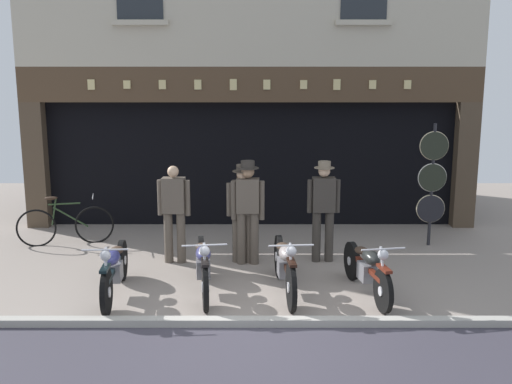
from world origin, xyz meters
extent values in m
cube|color=gray|center=(0.00, 5.00, -0.04)|extent=(21.32, 10.00, 0.08)
cube|color=#AAA59C|center=(0.00, 0.08, 0.01)|extent=(21.32, 0.16, 0.18)
cube|color=black|center=(0.00, 7.30, 1.30)|extent=(8.57, 4.00, 2.60)
cube|color=#4C3D2D|center=(-4.44, 5.18, 1.30)|extent=(0.44, 0.36, 2.60)
cube|color=#4C3D2D|center=(4.44, 5.18, 1.30)|extent=(0.44, 0.36, 2.60)
cube|color=#23282D|center=(0.00, 5.55, 1.43)|extent=(8.20, 0.03, 2.18)
cube|color=#4C3825|center=(0.00, 5.12, 2.95)|extent=(9.32, 0.24, 0.70)
cube|color=#DBC684|center=(-3.17, 4.99, 2.95)|extent=(0.14, 0.03, 0.20)
cube|color=#DBC684|center=(-2.46, 4.99, 2.95)|extent=(0.14, 0.03, 0.16)
cube|color=#DBC684|center=(-1.75, 4.99, 2.95)|extent=(0.14, 0.03, 0.18)
cube|color=#DBC684|center=(-1.05, 4.99, 2.95)|extent=(0.14, 0.03, 0.19)
cube|color=#DBC684|center=(-0.34, 4.99, 2.95)|extent=(0.14, 0.03, 0.22)
cube|color=#DBC684|center=(0.33, 4.99, 2.95)|extent=(0.14, 0.03, 0.19)
cube|color=#DBC684|center=(1.06, 4.99, 2.95)|extent=(0.14, 0.03, 0.18)
cube|color=#DBC684|center=(1.72, 4.99, 2.95)|extent=(0.14, 0.03, 0.21)
cube|color=#DBC684|center=(2.43, 4.99, 2.95)|extent=(0.14, 0.03, 0.17)
cube|color=#DBC684|center=(3.13, 4.99, 2.95)|extent=(0.14, 0.03, 0.17)
cube|color=#C0B6A0|center=(-2.14, 4.95, 4.14)|extent=(1.10, 0.12, 0.10)
cube|color=#C0B6A0|center=(2.20, 4.95, 4.14)|extent=(1.10, 0.12, 0.10)
cylinder|color=black|center=(-1.91, 0.44, 0.32)|extent=(0.11, 0.64, 0.64)
cylinder|color=silver|center=(-1.91, 0.44, 0.32)|extent=(0.11, 0.15, 0.14)
cylinder|color=black|center=(-1.99, 1.84, 0.32)|extent=(0.12, 0.64, 0.64)
cylinder|color=silver|center=(-1.99, 1.84, 0.32)|extent=(0.12, 0.15, 0.14)
cube|color=black|center=(-1.95, 1.14, 0.44)|extent=(0.15, 1.29, 0.07)
cube|color=slate|center=(-1.95, 1.14, 0.37)|extent=(0.22, 0.33, 0.26)
ellipsoid|color=navy|center=(-1.94, 0.97, 0.64)|extent=(0.25, 0.47, 0.20)
ellipsoid|color=#38281E|center=(-1.97, 1.39, 0.62)|extent=(0.22, 0.31, 0.10)
cube|color=black|center=(-1.91, 0.44, 0.66)|extent=(0.12, 0.37, 0.04)
sphere|color=silver|center=(-1.91, 0.50, 0.82)|extent=(0.15, 0.15, 0.15)
cylinder|color=silver|center=(-1.91, 0.50, 0.90)|extent=(0.62, 0.06, 0.02)
cylinder|color=silver|center=(-1.91, 0.48, 0.61)|extent=(0.05, 0.24, 0.62)
cylinder|color=black|center=(-0.59, 0.59, 0.34)|extent=(0.15, 0.68, 0.67)
cylinder|color=silver|center=(-0.59, 0.59, 0.34)|extent=(0.12, 0.16, 0.15)
cylinder|color=black|center=(-0.76, 1.94, 0.34)|extent=(0.16, 0.68, 0.67)
cylinder|color=silver|center=(-0.76, 1.94, 0.34)|extent=(0.13, 0.16, 0.15)
cube|color=black|center=(-0.67, 1.27, 0.46)|extent=(0.23, 1.25, 0.07)
cube|color=slate|center=(-0.67, 1.27, 0.39)|extent=(0.24, 0.34, 0.26)
ellipsoid|color=navy|center=(-0.65, 1.10, 0.66)|extent=(0.28, 0.48, 0.20)
ellipsoid|color=#38281E|center=(-0.70, 1.51, 0.64)|extent=(0.24, 0.32, 0.10)
cube|color=black|center=(-0.59, 0.59, 0.69)|extent=(0.14, 0.37, 0.04)
sphere|color=silver|center=(-0.59, 0.65, 0.84)|extent=(0.15, 0.15, 0.15)
cylinder|color=silver|center=(-0.59, 0.65, 0.92)|extent=(0.62, 0.10, 0.02)
cylinder|color=silver|center=(-0.59, 0.63, 0.63)|extent=(0.07, 0.26, 0.61)
cylinder|color=black|center=(0.60, 0.57, 0.34)|extent=(0.13, 0.68, 0.68)
cylinder|color=silver|center=(0.60, 0.57, 0.34)|extent=(0.11, 0.16, 0.15)
cylinder|color=black|center=(0.48, 1.97, 0.34)|extent=(0.14, 0.68, 0.68)
cylinder|color=silver|center=(0.48, 1.97, 0.34)|extent=(0.12, 0.16, 0.15)
cube|color=black|center=(0.54, 1.27, 0.46)|extent=(0.18, 1.29, 0.07)
cube|color=slate|center=(0.54, 1.27, 0.39)|extent=(0.23, 0.34, 0.26)
ellipsoid|color=gray|center=(0.55, 1.10, 0.66)|extent=(0.26, 0.48, 0.20)
ellipsoid|color=#38281E|center=(0.52, 1.52, 0.64)|extent=(0.22, 0.32, 0.10)
cube|color=black|center=(0.60, 0.57, 0.70)|extent=(0.13, 0.37, 0.04)
sphere|color=silver|center=(0.59, 0.63, 0.84)|extent=(0.15, 0.15, 0.15)
cylinder|color=silver|center=(0.59, 0.63, 0.92)|extent=(0.62, 0.08, 0.02)
cylinder|color=silver|center=(0.59, 0.61, 0.63)|extent=(0.06, 0.28, 0.60)
cylinder|color=black|center=(1.85, 0.52, 0.30)|extent=(0.17, 0.61, 0.61)
cylinder|color=silver|center=(1.85, 0.52, 0.30)|extent=(0.12, 0.15, 0.13)
cylinder|color=black|center=(1.62, 1.86, 0.30)|extent=(0.18, 0.61, 0.61)
cylinder|color=silver|center=(1.62, 1.86, 0.30)|extent=(0.13, 0.15, 0.13)
cube|color=#5B2014|center=(1.73, 1.19, 0.42)|extent=(0.27, 1.24, 0.07)
cube|color=slate|center=(1.73, 1.19, 0.35)|extent=(0.25, 0.35, 0.26)
ellipsoid|color=black|center=(1.76, 1.03, 0.62)|extent=(0.29, 0.49, 0.20)
ellipsoid|color=#38281E|center=(1.69, 1.43, 0.60)|extent=(0.25, 0.33, 0.10)
cube|color=#5B2014|center=(1.85, 0.52, 0.63)|extent=(0.16, 0.37, 0.04)
sphere|color=silver|center=(1.84, 0.58, 0.80)|extent=(0.15, 0.15, 0.15)
cylinder|color=silver|center=(1.84, 0.58, 0.88)|extent=(0.62, 0.13, 0.02)
cylinder|color=silver|center=(1.84, 0.56, 0.59)|extent=(0.08, 0.27, 0.61)
cylinder|color=brown|center=(-1.17, 2.71, 0.45)|extent=(0.15, 0.15, 0.89)
cylinder|color=brown|center=(-1.39, 2.73, 0.45)|extent=(0.15, 0.15, 0.89)
cube|color=brown|center=(-1.28, 2.72, 1.18)|extent=(0.40, 0.25, 0.60)
cube|color=silver|center=(-1.27, 2.83, 1.25)|extent=(0.14, 0.03, 0.34)
cube|color=brown|center=(-1.27, 2.85, 1.24)|extent=(0.05, 0.02, 0.31)
cylinder|color=brown|center=(-1.04, 2.70, 1.13)|extent=(0.09, 0.09, 0.61)
cylinder|color=brown|center=(-1.51, 2.74, 1.13)|extent=(0.09, 0.09, 0.61)
sphere|color=tan|center=(-1.28, 2.72, 1.58)|extent=(0.19, 0.19, 0.19)
cylinder|color=brown|center=(0.00, 2.72, 0.43)|extent=(0.15, 0.15, 0.86)
cylinder|color=brown|center=(-0.22, 2.74, 0.43)|extent=(0.15, 0.15, 0.86)
cube|color=brown|center=(-0.11, 2.73, 1.13)|extent=(0.41, 0.27, 0.58)
cube|color=white|center=(-0.10, 2.84, 1.20)|extent=(0.14, 0.04, 0.32)
cube|color=black|center=(-0.09, 2.86, 1.19)|extent=(0.05, 0.02, 0.30)
cylinder|color=brown|center=(0.12, 2.70, 1.09)|extent=(0.09, 0.09, 0.57)
cylinder|color=brown|center=(-0.34, 2.76, 1.09)|extent=(0.09, 0.09, 0.57)
sphere|color=beige|center=(-0.11, 2.73, 1.53)|extent=(0.20, 0.20, 0.20)
cylinder|color=#4C4238|center=(-0.11, 2.73, 1.59)|extent=(0.35, 0.35, 0.01)
cylinder|color=#4C4238|center=(-0.11, 2.73, 1.64)|extent=(0.21, 0.21, 0.11)
cylinder|color=#38332D|center=(1.37, 2.78, 0.45)|extent=(0.15, 0.15, 0.90)
cylinder|color=#38332D|center=(1.15, 2.78, 0.45)|extent=(0.15, 0.15, 0.90)
cube|color=#38332D|center=(1.26, 2.78, 1.18)|extent=(0.39, 0.23, 0.59)
cube|color=silver|center=(1.26, 2.89, 1.25)|extent=(0.14, 0.02, 0.33)
cube|color=navy|center=(1.26, 2.91, 1.24)|extent=(0.05, 0.01, 0.31)
cylinder|color=#38332D|center=(1.49, 2.79, 1.15)|extent=(0.09, 0.09, 0.56)
cylinder|color=#38332D|center=(1.02, 2.77, 1.15)|extent=(0.09, 0.09, 0.56)
sphere|color=beige|center=(1.26, 2.78, 1.58)|extent=(0.20, 0.20, 0.20)
cylinder|color=#7F705B|center=(1.26, 2.78, 1.64)|extent=(0.34, 0.34, 0.01)
cylinder|color=#7F705B|center=(1.26, 2.78, 1.69)|extent=(0.21, 0.21, 0.11)
cylinder|color=brown|center=(0.08, 2.63, 0.46)|extent=(0.15, 0.15, 0.92)
cylinder|color=brown|center=(-0.14, 2.64, 0.46)|extent=(0.15, 0.15, 0.92)
cube|color=brown|center=(-0.03, 2.64, 1.19)|extent=(0.39, 0.23, 0.58)
cube|color=silver|center=(-0.02, 2.75, 1.26)|extent=(0.14, 0.02, 0.32)
cube|color=maroon|center=(-0.02, 2.76, 1.25)|extent=(0.05, 0.01, 0.30)
cylinder|color=brown|center=(0.21, 2.63, 1.11)|extent=(0.09, 0.09, 0.66)
cylinder|color=brown|center=(-0.26, 2.64, 1.11)|extent=(0.09, 0.09, 0.66)
sphere|color=#9E7A5B|center=(-0.03, 2.64, 1.60)|extent=(0.22, 0.22, 0.22)
cylinder|color=#332D28|center=(-0.03, 2.64, 1.66)|extent=(0.37, 0.37, 0.01)
cylinder|color=#332D28|center=(-0.03, 2.64, 1.72)|extent=(0.23, 0.23, 0.12)
cylinder|color=#232328|center=(3.36, 3.75, 1.15)|extent=(0.06, 0.06, 2.29)
cylinder|color=#23281E|center=(3.36, 3.73, 1.88)|extent=(0.51, 0.03, 0.51)
torus|color=beige|center=(3.36, 3.75, 1.88)|extent=(0.54, 0.04, 0.54)
cylinder|color=#23281E|center=(3.36, 3.73, 1.29)|extent=(0.51, 0.03, 0.51)
torus|color=silver|center=(3.36, 3.75, 1.29)|extent=(0.54, 0.04, 0.54)
cylinder|color=black|center=(3.36, 3.73, 0.70)|extent=(0.51, 0.03, 0.51)
torus|color=beige|center=(3.36, 3.75, 0.70)|extent=(0.54, 0.04, 0.54)
cube|color=beige|center=(-2.31, 5.40, 1.76)|extent=(0.77, 0.02, 0.96)
cube|color=#1E3323|center=(-2.31, 5.39, 2.13)|extent=(0.77, 0.01, 0.20)
cube|color=silver|center=(-3.59, 5.40, 1.80)|extent=(0.81, 0.02, 0.99)
cube|color=#232328|center=(-3.59, 5.39, 2.20)|extent=(0.81, 0.01, 0.20)
torus|color=black|center=(-2.97, 3.92, 0.34)|extent=(0.71, 0.20, 0.73)
torus|color=black|center=(-3.99, 3.68, 0.34)|extent=(0.71, 0.20, 0.73)
cylinder|color=#23381E|center=(-3.38, 3.83, 0.52)|extent=(0.62, 0.18, 0.44)
cylinder|color=#23381E|center=(-3.48, 3.80, 0.78)|extent=(0.57, 0.16, 0.03)
cylinder|color=#23381E|center=(-3.66, 3.76, 0.64)|extent=(0.13, 0.06, 0.52)
ellipsoid|color=#332319|center=(-3.70, 3.75, 0.90)|extent=(0.26, 0.17, 0.06)
cylinder|color=silver|center=(-2.97, 3.92, 0.90)|extent=(0.14, 0.49, 0.02)
camera|label=1|loc=(0.11, -7.42, 3.31)|focal=43.21mm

